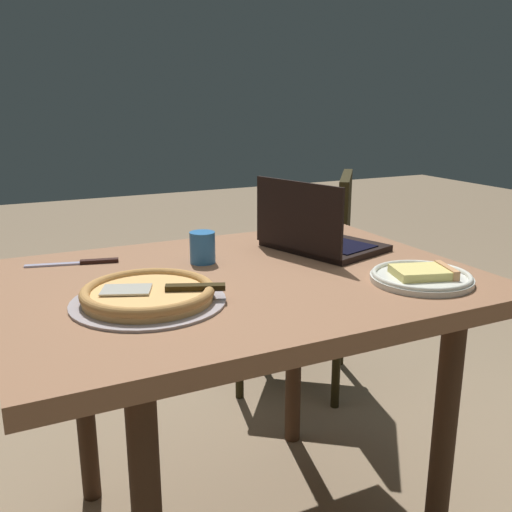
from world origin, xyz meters
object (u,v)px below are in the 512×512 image
Objects in this scene: pizza_plate at (422,276)px; laptop at (317,237)px; table_knife at (82,263)px; chair_near at (314,268)px; drink_cup at (202,247)px; dining_table at (243,310)px; pizza_tray at (149,294)px.

laptop is at bearing 101.16° from pizza_plate.
table_knife is 0.26× the size of chair_near.
drink_cup is (-0.34, 0.02, 0.00)m from laptop.
chair_near reaches higher than dining_table.
laptop is 1.12× the size of pizza_tray.
drink_cup is 0.09× the size of chair_near.
pizza_tray is 3.97× the size of drink_cup.
drink_cup is at bearing -141.50° from chair_near.
laptop reaches higher than chair_near.
pizza_plate is at bearing -32.68° from dining_table.
drink_cup is at bearing 107.85° from dining_table.
laptop is 0.41× the size of chair_near.
dining_table is 4.70× the size of pizza_plate.
pizza_plate is 0.87m from table_knife.
pizza_tray is at bearing -131.71° from drink_cup.
pizza_tray reaches higher than table_knife.
chair_near is (0.28, 0.94, -0.27)m from pizza_plate.
table_knife is at bearing 101.86° from pizza_tray.
table_knife is (-0.08, 0.37, -0.02)m from pizza_tray.
chair_near reaches higher than pizza_tray.
chair_near is (0.91, 0.80, -0.27)m from pizza_tray.
pizza_tray is at bearing -160.90° from dining_table.
pizza_tray is 0.37× the size of chair_near.
pizza_tray is 1.24m from chair_near.
dining_table is 3.42× the size of pizza_tray.
drink_cup is (0.29, -0.13, 0.04)m from table_knife.
dining_table is 0.30m from pizza_tray.
chair_near is (0.65, 0.70, -0.16)m from dining_table.
pizza_plate is at bearing -78.84° from laptop.
table_knife is 1.11m from chair_near.
drink_cup reaches higher than table_knife.
chair_near is (0.70, 0.55, -0.30)m from drink_cup.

